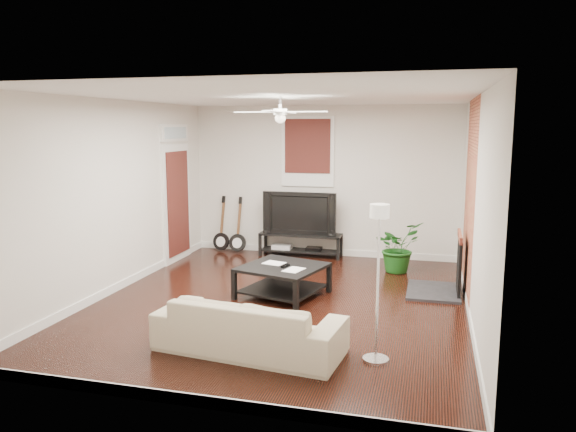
# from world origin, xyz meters

# --- Properties ---
(room) EXTENTS (5.01, 6.01, 2.81)m
(room) POSITION_xyz_m (0.00, 0.00, 1.40)
(room) COLOR black
(room) RESTS_ON ground
(brick_accent) EXTENTS (0.02, 2.20, 2.80)m
(brick_accent) POSITION_xyz_m (2.49, 1.00, 1.40)
(brick_accent) COLOR #A74636
(brick_accent) RESTS_ON floor
(fireplace) EXTENTS (0.80, 1.10, 0.92)m
(fireplace) POSITION_xyz_m (2.20, 1.00, 0.46)
(fireplace) COLOR black
(fireplace) RESTS_ON floor
(window_back) EXTENTS (1.00, 0.06, 1.30)m
(window_back) POSITION_xyz_m (-0.30, 2.97, 1.95)
(window_back) COLOR #3D1410
(window_back) RESTS_ON wall_back
(door_left) EXTENTS (0.08, 1.00, 2.50)m
(door_left) POSITION_xyz_m (-2.46, 1.90, 1.25)
(door_left) COLOR white
(door_left) RESTS_ON wall_left
(tv_stand) EXTENTS (1.54, 0.41, 0.43)m
(tv_stand) POSITION_xyz_m (-0.38, 2.78, 0.22)
(tv_stand) COLOR black
(tv_stand) RESTS_ON floor
(tv) EXTENTS (1.38, 0.18, 0.79)m
(tv) POSITION_xyz_m (-0.38, 2.80, 0.83)
(tv) COLOR black
(tv) RESTS_ON tv_stand
(coffee_table) EXTENTS (1.30, 1.30, 0.45)m
(coffee_table) POSITION_xyz_m (-0.05, 0.29, 0.22)
(coffee_table) COLOR black
(coffee_table) RESTS_ON floor
(sofa) EXTENTS (2.11, 1.02, 0.59)m
(sofa) POSITION_xyz_m (0.13, -1.72, 0.30)
(sofa) COLOR tan
(sofa) RESTS_ON floor
(floor_lamp) EXTENTS (0.30, 0.30, 1.66)m
(floor_lamp) POSITION_xyz_m (1.48, -1.62, 0.83)
(floor_lamp) COLOR silver
(floor_lamp) RESTS_ON floor
(potted_plant) EXTENTS (0.98, 1.00, 0.85)m
(potted_plant) POSITION_xyz_m (1.45, 2.08, 0.42)
(potted_plant) COLOR #185418
(potted_plant) RESTS_ON floor
(guitar_left) EXTENTS (0.37, 0.29, 1.09)m
(guitar_left) POSITION_xyz_m (-1.97, 2.75, 0.54)
(guitar_left) COLOR black
(guitar_left) RESTS_ON floor
(guitar_right) EXTENTS (0.35, 0.26, 1.09)m
(guitar_right) POSITION_xyz_m (-1.62, 2.72, 0.54)
(guitar_right) COLOR black
(guitar_right) RESTS_ON floor
(ceiling_fan) EXTENTS (1.24, 1.24, 0.32)m
(ceiling_fan) POSITION_xyz_m (0.00, 0.00, 2.60)
(ceiling_fan) COLOR white
(ceiling_fan) RESTS_ON ceiling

